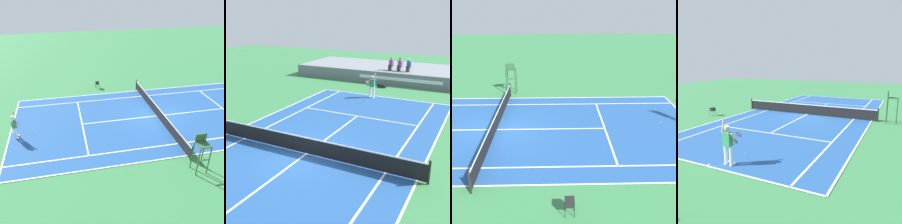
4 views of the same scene
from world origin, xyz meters
TOP-DOWN VIEW (x-y plane):
  - ground_plane at (0.00, 0.00)m, footprint 80.00×80.00m
  - court at (0.00, 0.00)m, footprint 11.08×23.88m
  - net at (0.00, 0.00)m, footprint 11.98×0.10m
  - tennis_player at (-0.84, 11.34)m, footprint 0.79×0.62m
  - tennis_ball at (-0.73, 10.01)m, footprint 0.07×0.07m
  - umpire_chair at (-6.83, 0.00)m, footprint 0.77×0.77m
  - ball_hopper at (7.29, 3.97)m, footprint 0.36×0.36m

SIDE VIEW (x-z plane):
  - ground_plane at x=0.00m, z-range 0.00..0.00m
  - court at x=0.00m, z-range 0.00..0.02m
  - tennis_ball at x=-0.73m, z-range 0.00..0.07m
  - net at x=0.00m, z-range -0.01..1.06m
  - ball_hopper at x=7.29m, z-range 0.22..0.92m
  - tennis_player at x=-0.84m, z-range -0.05..2.04m
  - umpire_chair at x=-6.83m, z-range 0.34..2.78m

